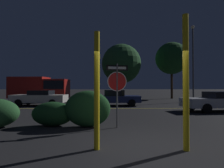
# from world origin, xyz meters

# --- Properties ---
(ground_plane) EXTENTS (260.00, 260.00, 0.00)m
(ground_plane) POSITION_xyz_m (0.00, 0.00, 0.00)
(ground_plane) COLOR black
(road_center_stripe) EXTENTS (40.14, 0.12, 0.01)m
(road_center_stripe) POSITION_xyz_m (0.00, 8.52, 0.00)
(road_center_stripe) COLOR gold
(road_center_stripe) RESTS_ON ground_plane
(stop_sign) EXTENTS (0.87, 0.15, 2.52)m
(stop_sign) POSITION_xyz_m (-0.51, 2.34, 1.77)
(stop_sign) COLOR #4C4C51
(stop_sign) RESTS_ON ground_plane
(yellow_pole_left) EXTENTS (0.14, 0.14, 3.02)m
(yellow_pole_left) POSITION_xyz_m (-1.12, -0.05, 1.51)
(yellow_pole_left) COLOR yellow
(yellow_pole_left) RESTS_ON ground_plane
(yellow_pole_right) EXTENTS (0.15, 0.15, 3.44)m
(yellow_pole_right) POSITION_xyz_m (1.13, -0.16, 1.72)
(yellow_pole_right) COLOR yellow
(yellow_pole_right) RESTS_ON ground_plane
(hedge_bush_1) EXTENTS (1.70, 0.85, 0.99)m
(hedge_bush_1) POSITION_xyz_m (-3.13, 2.65, 0.50)
(hedge_bush_1) COLOR #19421E
(hedge_bush_1) RESTS_ON ground_plane
(hedge_bush_2) EXTENTS (1.82, 0.80, 1.45)m
(hedge_bush_2) POSITION_xyz_m (-1.68, 2.47, 0.73)
(hedge_bush_2) COLOR #1E4C23
(hedge_bush_2) RESTS_ON ground_plane
(passing_car_1) EXTENTS (4.64, 1.99, 1.32)m
(passing_car_1) POSITION_xyz_m (-6.84, 10.66, 0.69)
(passing_car_1) COLOR silver
(passing_car_1) RESTS_ON ground_plane
(passing_car_2) EXTENTS (4.27, 1.90, 1.35)m
(passing_car_2) POSITION_xyz_m (-0.31, 10.60, 0.68)
(passing_car_2) COLOR navy
(passing_car_2) RESTS_ON ground_plane
(passing_car_3) EXTENTS (5.09, 2.14, 1.29)m
(passing_car_3) POSITION_xyz_m (6.52, 6.91, 0.67)
(passing_car_3) COLOR silver
(passing_car_3) RESTS_ON ground_plane
(delivery_truck) EXTENTS (6.30, 2.78, 2.71)m
(delivery_truck) POSITION_xyz_m (-8.48, 15.02, 1.53)
(delivery_truck) COLOR maroon
(delivery_truck) RESTS_ON ground_plane
(street_lamp) EXTENTS (0.37, 0.37, 8.36)m
(street_lamp) POSITION_xyz_m (8.28, 14.32, 4.81)
(street_lamp) COLOR #4C4C51
(street_lamp) RESTS_ON ground_plane
(tree_0) EXTENTS (4.47, 4.47, 7.89)m
(tree_0) POSITION_xyz_m (7.87, 19.77, 5.63)
(tree_0) COLOR #422D1E
(tree_0) RESTS_ON ground_plane
(tree_1) EXTENTS (5.55, 5.55, 7.67)m
(tree_1) POSITION_xyz_m (0.82, 20.07, 4.89)
(tree_1) COLOR #422D1E
(tree_1) RESTS_ON ground_plane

